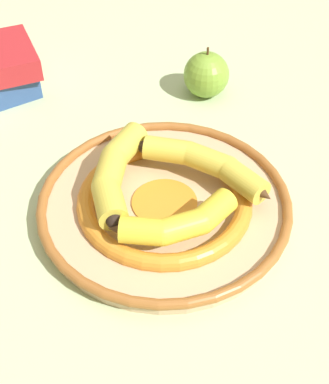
{
  "coord_description": "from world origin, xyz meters",
  "views": [
    {
      "loc": [
        -0.05,
        0.51,
        0.53
      ],
      "look_at": [
        -0.03,
        0.01,
        0.04
      ],
      "focal_mm": 50.0,
      "sensor_mm": 36.0,
      "label": 1
    }
  ],
  "objects_px": {
    "banana_b": "(116,170)",
    "banana_c": "(177,224)",
    "banana_a": "(208,164)",
    "decorative_bowl": "(164,203)",
    "apple": "(206,75)"
  },
  "relations": [
    {
      "from": "decorative_bowl",
      "to": "banana_c",
      "type": "distance_m",
      "value": 0.08
    },
    {
      "from": "decorative_bowl",
      "to": "banana_a",
      "type": "height_order",
      "value": "banana_a"
    },
    {
      "from": "banana_a",
      "to": "apple",
      "type": "relative_size",
      "value": 2.06
    },
    {
      "from": "banana_b",
      "to": "banana_c",
      "type": "bearing_deg",
      "value": 47.82
    },
    {
      "from": "apple",
      "to": "banana_c",
      "type": "bearing_deg",
      "value": 83.35
    },
    {
      "from": "banana_a",
      "to": "decorative_bowl",
      "type": "bearing_deg",
      "value": 65.69
    },
    {
      "from": "decorative_bowl",
      "to": "banana_c",
      "type": "height_order",
      "value": "banana_c"
    },
    {
      "from": "banana_b",
      "to": "banana_c",
      "type": "xyz_separation_m",
      "value": [
        -0.08,
        0.09,
        -0.0
      ]
    },
    {
      "from": "banana_a",
      "to": "banana_c",
      "type": "xyz_separation_m",
      "value": [
        0.04,
        0.11,
        -0.0
      ]
    },
    {
      "from": "banana_b",
      "to": "apple",
      "type": "relative_size",
      "value": 2.26
    },
    {
      "from": "decorative_bowl",
      "to": "banana_c",
      "type": "relative_size",
      "value": 2.14
    },
    {
      "from": "decorative_bowl",
      "to": "apple",
      "type": "height_order",
      "value": "apple"
    },
    {
      "from": "banana_b",
      "to": "banana_c",
      "type": "height_order",
      "value": "banana_b"
    },
    {
      "from": "decorative_bowl",
      "to": "apple",
      "type": "bearing_deg",
      "value": -101.75
    },
    {
      "from": "banana_a",
      "to": "apple",
      "type": "bearing_deg",
      "value": -61.68
    }
  ]
}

